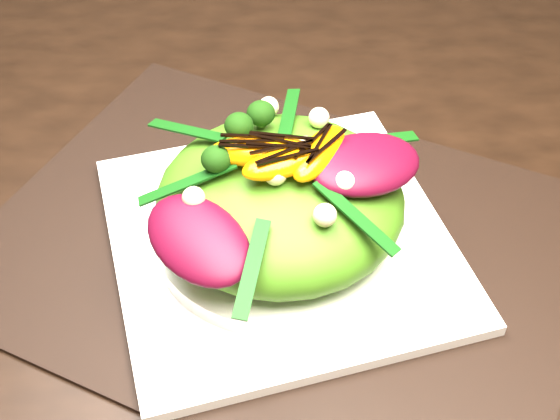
{
  "coord_description": "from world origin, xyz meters",
  "views": [
    {
      "loc": [
        -0.06,
        -0.48,
        1.23
      ],
      "look_at": [
        -0.07,
        -0.04,
        0.8
      ],
      "focal_mm": 48.0,
      "sensor_mm": 36.0,
      "label": 1
    }
  ],
  "objects_px": {
    "salad_bowl": "(280,229)",
    "orange_segment": "(272,133)",
    "placemat": "(280,246)",
    "plate_base": "(280,240)",
    "lettuce_mound": "(280,199)",
    "dining_table": "(353,228)"
  },
  "relations": [
    {
      "from": "plate_base",
      "to": "orange_segment",
      "type": "relative_size",
      "value": 4.06
    },
    {
      "from": "dining_table",
      "to": "salad_bowl",
      "type": "distance_m",
      "value": 0.09
    },
    {
      "from": "salad_bowl",
      "to": "orange_segment",
      "type": "relative_size",
      "value": 3.1
    },
    {
      "from": "plate_base",
      "to": "orange_segment",
      "type": "xyz_separation_m",
      "value": [
        -0.01,
        0.03,
        0.09
      ]
    },
    {
      "from": "salad_bowl",
      "to": "lettuce_mound",
      "type": "xyz_separation_m",
      "value": [
        0.0,
        0.0,
        0.03
      ]
    },
    {
      "from": "dining_table",
      "to": "orange_segment",
      "type": "relative_size",
      "value": 23.32
    },
    {
      "from": "salad_bowl",
      "to": "orange_segment",
      "type": "height_order",
      "value": "orange_segment"
    },
    {
      "from": "placemat",
      "to": "lettuce_mound",
      "type": "height_order",
      "value": "lettuce_mound"
    },
    {
      "from": "lettuce_mound",
      "to": "plate_base",
      "type": "bearing_deg",
      "value": 180.0
    },
    {
      "from": "plate_base",
      "to": "orange_segment",
      "type": "bearing_deg",
      "value": 103.09
    },
    {
      "from": "orange_segment",
      "to": "dining_table",
      "type": "bearing_deg",
      "value": 12.35
    },
    {
      "from": "dining_table",
      "to": "salad_bowl",
      "type": "xyz_separation_m",
      "value": [
        -0.07,
        -0.04,
        0.04
      ]
    },
    {
      "from": "lettuce_mound",
      "to": "orange_segment",
      "type": "height_order",
      "value": "orange_segment"
    },
    {
      "from": "lettuce_mound",
      "to": "orange_segment",
      "type": "bearing_deg",
      "value": 103.09
    },
    {
      "from": "placemat",
      "to": "salad_bowl",
      "type": "distance_m",
      "value": 0.02
    },
    {
      "from": "placemat",
      "to": "lettuce_mound",
      "type": "bearing_deg",
      "value": 90.0
    },
    {
      "from": "placemat",
      "to": "plate_base",
      "type": "relative_size",
      "value": 1.77
    },
    {
      "from": "placemat",
      "to": "salad_bowl",
      "type": "bearing_deg",
      "value": 153.43
    },
    {
      "from": "salad_bowl",
      "to": "orange_segment",
      "type": "xyz_separation_m",
      "value": [
        -0.01,
        0.03,
        0.08
      ]
    },
    {
      "from": "salad_bowl",
      "to": "plate_base",
      "type": "bearing_deg",
      "value": 0.0
    },
    {
      "from": "plate_base",
      "to": "salad_bowl",
      "type": "relative_size",
      "value": 1.31
    },
    {
      "from": "orange_segment",
      "to": "placemat",
      "type": "bearing_deg",
      "value": -76.91
    }
  ]
}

